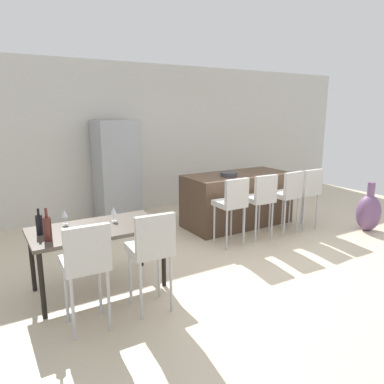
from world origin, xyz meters
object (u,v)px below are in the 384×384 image
bar_chair_right (288,192)px  dining_chair_far (152,246)px  dining_chair_near (86,260)px  wine_glass_middle (64,214)px  potted_plant (253,182)px  kitchen_island (237,199)px  bar_chair_far (307,189)px  dining_table (97,233)px  bar_chair_left (232,201)px  fruit_bowl (229,174)px  wine_bottle_end (39,224)px  floor_vase (369,212)px  bar_chair_middle (261,197)px  wine_bottle_far (47,228)px  wine_glass_left (114,211)px  refrigerator (116,171)px

bar_chair_right → dining_chair_far: size_ratio=1.00×
dining_chair_near → wine_glass_middle: (0.05, 1.04, 0.17)m
potted_plant → kitchen_island: bearing=-138.1°
bar_chair_far → dining_table: 3.71m
bar_chair_left → fruit_bowl: size_ratio=3.66×
bar_chair_far → dining_chair_near: size_ratio=1.00×
kitchen_island → fruit_bowl: fruit_bowl is taller
wine_bottle_end → fruit_bowl: (3.14, 0.92, 0.11)m
bar_chair_left → dining_table: bearing=-172.2°
fruit_bowl → floor_vase: fruit_bowl is taller
bar_chair_right → wine_glass_middle: size_ratio=6.03×
bar_chair_middle → potted_plant: (1.73, 2.21, -0.33)m
dining_table → wine_bottle_far: (-0.54, -0.17, 0.20)m
bar_chair_middle → wine_glass_middle: size_ratio=6.03×
wine_glass_left → bar_chair_left: bearing=5.1°
kitchen_island → wine_glass_left: 2.81m
dining_chair_far → floor_vase: size_ratio=1.25×
dining_chair_far → fruit_bowl: size_ratio=3.66×
bar_chair_far → fruit_bowl: 1.36m
bar_chair_middle → floor_vase: bar_chair_middle is taller
bar_chair_right → wine_bottle_far: (-3.78, -0.46, 0.17)m
dining_chair_far → wine_bottle_far: 1.05m
wine_bottle_end → bar_chair_middle: bearing=3.9°
kitchen_island → wine_bottle_end: size_ratio=6.76×
bar_chair_right → dining_table: (-3.24, -0.29, -0.03)m
kitchen_island → bar_chair_left: size_ratio=1.81×
bar_chair_right → potted_plant: 2.51m
wine_glass_left → floor_vase: (4.30, -0.45, -0.54)m
dining_chair_far → fruit_bowl: dining_chair_far is taller
wine_glass_middle → bar_chair_right: bearing=-0.1°
bar_chair_left → kitchen_island: bearing=47.7°
bar_chair_right → dining_chair_near: size_ratio=1.00×
bar_chair_far → bar_chair_middle: bearing=180.0°
bar_chair_left → bar_chair_far: same height
dining_chair_near → refrigerator: 3.57m
dining_table → potted_plant: (4.40, 2.49, -0.30)m
potted_plant → wine_glass_middle: bearing=-154.8°
floor_vase → potted_plant: bearing=92.9°
bar_chair_far → wine_bottle_end: size_ratio=3.73×
bar_chair_far → bar_chair_right: bearing=180.0°
bar_chair_middle → wine_glass_left: (-2.43, -0.17, 0.17)m
bar_chair_left → dining_chair_near: (-2.43, -1.04, 0.00)m
fruit_bowl → wine_bottle_far: bearing=-159.5°
dining_table → wine_bottle_end: size_ratio=5.11×
wine_bottle_end → wine_bottle_far: wine_bottle_far is taller
dining_chair_near → potted_plant: bearing=34.5°
wine_bottle_far → floor_vase: (5.08, -0.15, -0.55)m
wine_bottle_far → floor_vase: size_ratio=0.40×
dining_table → wine_glass_left: (0.24, 0.12, 0.19)m
bar_chair_middle → wine_bottle_far: bearing=-171.8°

